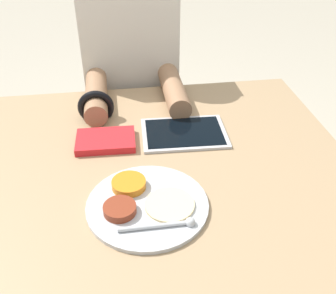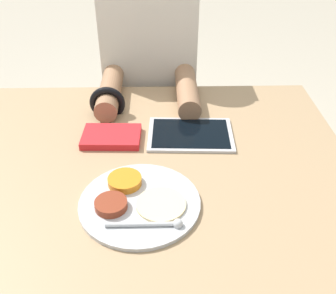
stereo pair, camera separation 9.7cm
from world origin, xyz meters
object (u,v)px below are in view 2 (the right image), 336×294
object	(u,v)px
red_notebook	(112,137)
person_diner	(151,106)
thali_tray	(137,201)
tablet_device	(190,134)

from	to	relation	value
red_notebook	person_diner	distance (m)	0.49
person_diner	thali_tray	bearing A→B (deg)	-91.32
thali_tray	red_notebook	size ratio (longest dim) A/B	1.67
tablet_device	person_diner	size ratio (longest dim) A/B	0.21
thali_tray	person_diner	distance (m)	0.74
red_notebook	tablet_device	distance (m)	0.22
thali_tray	red_notebook	world-z (taller)	thali_tray
red_notebook	tablet_device	size ratio (longest dim) A/B	0.67
thali_tray	person_diner	xyz separation A→B (m)	(0.02, 0.72, -0.15)
thali_tray	red_notebook	xyz separation A→B (m)	(-0.08, 0.26, -0.00)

